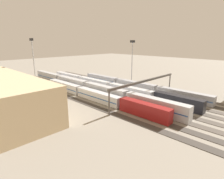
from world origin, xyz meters
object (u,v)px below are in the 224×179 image
at_px(train_on_track_6, 94,95).
at_px(light_mast_1, 33,57).
at_px(train_on_track_1, 135,86).
at_px(train_on_track_5, 87,87).
at_px(signal_gantry, 145,82).
at_px(maintenance_shed, 1,94).
at_px(train_on_track_3, 107,86).
at_px(light_mast_0, 132,56).

bearing_deg(train_on_track_6, light_mast_1, 13.00).
height_order(train_on_track_1, train_on_track_5, train_on_track_5).
bearing_deg(signal_gantry, light_mast_1, 22.12).
bearing_deg(maintenance_shed, train_on_track_1, -105.30).
relative_size(train_on_track_3, train_on_track_6, 1.36).
bearing_deg(train_on_track_3, signal_gantry, 173.97).
bearing_deg(maintenance_shed, light_mast_1, -44.17).
height_order(train_on_track_5, light_mast_1, light_mast_1).
bearing_deg(signal_gantry, maintenance_shed, 55.25).
bearing_deg(train_on_track_1, train_on_track_5, 57.47).
xyz_separation_m(train_on_track_5, light_mast_1, (23.86, 13.13, 13.19)).
relative_size(train_on_track_6, maintenance_shed, 1.22).
relative_size(train_on_track_3, light_mast_1, 3.71).
bearing_deg(train_on_track_3, train_on_track_5, 72.10).
relative_size(train_on_track_5, train_on_track_6, 1.44).
bearing_deg(maintenance_shed, train_on_track_5, -93.49).
xyz_separation_m(light_mast_0, maintenance_shed, (6.38, 61.82, -9.34)).
height_order(light_mast_1, signal_gantry, light_mast_1).
bearing_deg(train_on_track_3, light_mast_1, 40.49).
xyz_separation_m(train_on_track_1, train_on_track_3, (9.53, 10.00, 0.07)).
relative_size(light_mast_1, signal_gantry, 0.61).
bearing_deg(train_on_track_3, train_on_track_6, 118.53).
bearing_deg(train_on_track_1, light_mast_1, 42.14).
bearing_deg(train_on_track_1, train_on_track_6, 86.86).
height_order(train_on_track_5, signal_gantry, signal_gantry).
height_order(train_on_track_5, train_on_track_3, train_on_track_5).
distance_m(train_on_track_5, light_mast_1, 30.26).
bearing_deg(train_on_track_5, maintenance_shed, 86.51).
bearing_deg(light_mast_1, light_mast_0, -124.69).
distance_m(train_on_track_5, train_on_track_6, 12.44).
distance_m(train_on_track_1, light_mast_0, 17.47).
xyz_separation_m(train_on_track_1, signal_gantry, (-14.14, 12.50, 5.74)).
distance_m(train_on_track_1, train_on_track_5, 23.73).
bearing_deg(signal_gantry, train_on_track_5, 15.58).
bearing_deg(train_on_track_3, train_on_track_1, -133.61).
distance_m(train_on_track_6, signal_gantry, 20.70).
distance_m(train_on_track_3, light_mast_1, 38.18).
relative_size(train_on_track_5, light_mast_1, 3.92).
xyz_separation_m(train_on_track_5, train_on_track_3, (-3.23, -10.00, -0.53)).
height_order(train_on_track_6, maintenance_shed, maintenance_shed).
bearing_deg(train_on_track_5, train_on_track_3, -107.90).
bearing_deg(train_on_track_6, signal_gantry, -141.14).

